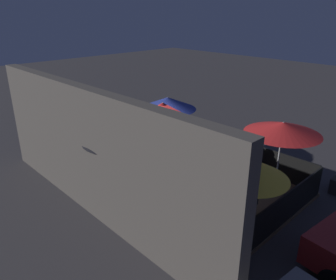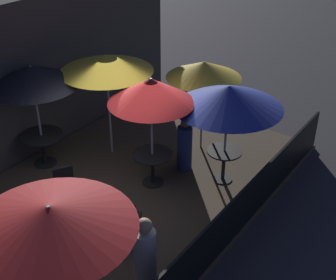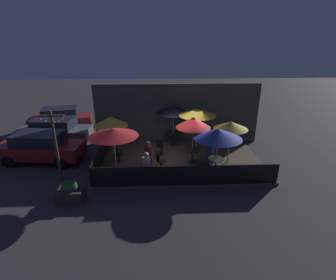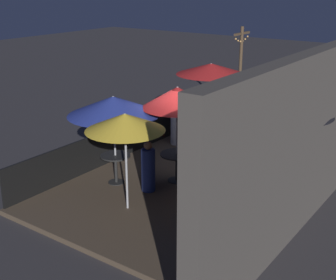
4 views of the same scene
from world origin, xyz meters
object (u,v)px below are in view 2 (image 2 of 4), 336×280
Objects in this scene: patron_2 at (185,146)px; dining_table_0 at (152,160)px; patio_umbrella_3 at (106,63)px; patio_umbrella_4 at (204,70)px; dining_table_1 at (224,157)px; dining_table_2 at (42,141)px; patron_1 at (145,255)px; patio_chair_0 at (63,182)px; patio_umbrella_5 at (50,217)px; patron_0 at (82,221)px; patio_umbrella_0 at (151,91)px; patio_umbrella_2 at (32,76)px; patio_chair_1 at (128,218)px; patio_umbrella_1 at (228,96)px.

dining_table_0 is at bearing -85.38° from patron_2.
patio_umbrella_3 reaches higher than patio_umbrella_4.
dining_table_1 is 4.13m from dining_table_2.
patron_1 is (-1.49, -4.14, -0.00)m from dining_table_2.
patio_umbrella_4 is 2.33× the size of patio_chair_0.
patio_chair_0 is at bearing -96.72° from patron_2.
dining_table_0 is at bearing -94.13° from patio_chair_0.
patron_0 is at bearing 36.56° from patio_umbrella_5.
dining_table_0 is 0.67× the size of patron_2.
patio_umbrella_5 reaches higher than dining_table_2.
patron_0 is (-2.30, -0.19, -1.61)m from patio_umbrella_0.
patio_chair_0 is at bearing -117.66° from patio_umbrella_2.
patio_chair_1 is (-0.85, -3.24, -0.12)m from dining_table_2.
patron_1 is at bearing -109.77° from dining_table_2.
patio_chair_0 reaches higher than dining_table_2.
patio_umbrella_4 is at bearing -79.00° from patio_chair_0.
patron_0 is at bearing -175.23° from patio_umbrella_0.
patio_umbrella_1 is 2.50× the size of patio_chair_1.
patio_umbrella_4 reaches higher than dining_table_2.
patio_chair_1 is (-2.69, 0.46, -1.53)m from patio_umbrella_1.
patio_umbrella_5 reaches higher than patron_2.
patio_chair_1 is 0.68× the size of patron_1.
patio_umbrella_0 is at bearing -94.13° from patio_chair_0.
patio_umbrella_1 reaches higher than patio_umbrella_4.
patron_2 is (3.18, -0.05, -0.01)m from patron_0.
patio_umbrella_2 reaches higher than dining_table_2.
dining_table_1 is at bearing 89.15° from patron_1.
patio_umbrella_0 is 1.86m from patron_2.
dining_table_1 is (-0.00, 0.00, -1.44)m from patio_umbrella_1.
patio_umbrella_0 reaches higher than patron_2.
dining_table_1 is at bearing -102.24° from patio_chair_0.
dining_table_2 is 1.06× the size of patio_chair_1.
dining_table_0 is 2.84m from patron_1.
patio_umbrella_4 is at bearing 51.57° from patio_umbrella_1.
dining_table_1 is (0.99, -1.18, -0.00)m from dining_table_0.
patron_0 is at bearing 178.60° from patio_chair_0.
patio_chair_1 reaches higher than dining_table_0.
patron_0 is (-1.46, -2.70, -0.03)m from dining_table_2.
patio_umbrella_1 is at bearing -63.57° from patio_umbrella_2.
patron_2 reaches higher than dining_table_2.
patio_umbrella_0 is 1.56m from patio_umbrella_1.
dining_table_2 is (-2.74, 2.56, -1.42)m from patio_umbrella_4.
patio_umbrella_0 reaches higher than dining_table_0.
patio_umbrella_4 is 2.39m from dining_table_0.
patio_umbrella_4 reaches higher than patron_0.
patron_1 reaches higher than dining_table_1.
patio_umbrella_2 is 1.02× the size of patio_umbrella_5.
patron_2 is (0.43, -1.82, -1.71)m from patio_umbrella_3.
patio_umbrella_0 reaches higher than patio_umbrella_4.
patio_umbrella_5 is at bearing -161.17° from dining_table_0.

